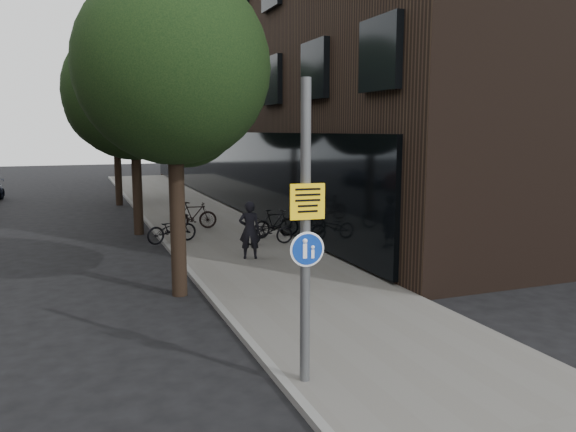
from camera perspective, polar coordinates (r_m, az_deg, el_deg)
name	(u,v)px	position (r m, az deg, el deg)	size (l,w,h in m)	color
ground	(369,347)	(10.52, 8.21, -13.07)	(120.00, 120.00, 0.00)	black
sidewalk	(233,242)	(19.56, -5.58, -2.63)	(4.50, 60.00, 0.12)	#5E5B57
curb_edge	(168,247)	(19.10, -12.10, -3.05)	(0.15, 60.00, 0.13)	slate
building_right_dark_brick	(314,40)	(33.68, 2.65, 17.41)	(12.00, 40.00, 18.00)	black
street_tree_near	(175,76)	(13.39, -11.37, 13.76)	(4.40, 4.40, 7.50)	black
street_tree_mid	(135,97)	(21.79, -15.27, 11.61)	(5.00, 5.00, 7.80)	black
street_tree_far	(116,106)	(30.75, -17.04, 10.60)	(5.00, 5.00, 7.80)	black
signpost	(305,233)	(8.22, 1.77, -1.76)	(0.52, 0.15, 4.51)	#595B5E
pedestrian	(250,230)	(16.60, -3.93, -1.42)	(0.63, 0.41, 1.72)	black
parked_bike_facade_near	(268,231)	(18.69, -2.00, -1.57)	(0.59, 1.68, 0.88)	black
parked_bike_facade_far	(275,223)	(19.92, -1.38, -0.74)	(0.47, 1.68, 1.01)	black
parked_bike_curb_near	(172,229)	(19.36, -11.73, -1.28)	(0.63, 1.81, 0.95)	black
parked_bike_curb_far	(194,215)	(21.94, -9.55, 0.07)	(0.49, 1.74, 1.05)	black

